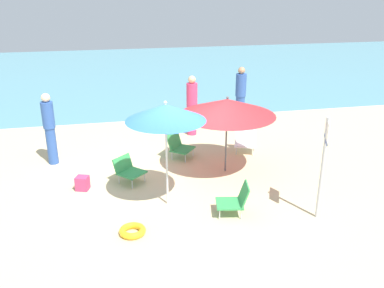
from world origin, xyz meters
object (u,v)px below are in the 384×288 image
(beach_chair_b, at_px, (245,140))
(person_b, at_px, (192,105))
(beach_chair_d, at_px, (236,200))
(umbrella_red, at_px, (227,107))
(umbrella_blue, at_px, (166,113))
(person_a, at_px, (50,128))
(warning_sign, at_px, (324,153))
(beach_bag, at_px, (82,183))
(swim_ring, at_px, (132,231))
(beach_chair_c, at_px, (178,145))
(beach_chair_a, at_px, (128,169))
(person_c, at_px, (241,96))

(beach_chair_b, xyz_separation_m, person_b, (-1.08, 1.58, 0.57))
(beach_chair_d, height_order, person_b, person_b)
(umbrella_red, height_order, umbrella_blue, umbrella_blue)
(beach_chair_d, bearing_deg, person_a, -30.84)
(beach_chair_d, distance_m, warning_sign, 1.81)
(warning_sign, relative_size, beach_bag, 6.45)
(beach_chair_b, relative_size, swim_ring, 1.45)
(umbrella_blue, height_order, swim_ring, umbrella_blue)
(warning_sign, bearing_deg, beach_chair_c, 145.05)
(warning_sign, xyz_separation_m, beach_bag, (-4.33, 2.03, -1.14))
(beach_chair_b, relative_size, beach_chair_d, 1.02)
(beach_chair_c, bearing_deg, beach_chair_d, -41.60)
(beach_chair_a, bearing_deg, swim_ring, -44.89)
(umbrella_blue, relative_size, swim_ring, 4.51)
(person_b, relative_size, swim_ring, 3.68)
(person_b, distance_m, person_c, 1.79)
(umbrella_blue, relative_size, beach_chair_a, 2.78)
(umbrella_blue, bearing_deg, person_b, 71.42)
(umbrella_blue, xyz_separation_m, beach_chair_c, (0.63, 2.28, -1.54))
(beach_chair_c, xyz_separation_m, beach_bag, (-2.30, -1.32, -0.19))
(beach_chair_a, bearing_deg, beach_bag, -122.65)
(warning_sign, bearing_deg, beach_bag, 178.65)
(beach_chair_a, height_order, beach_chair_d, beach_chair_d)
(beach_chair_a, height_order, warning_sign, warning_sign)
(beach_chair_c, xyz_separation_m, person_a, (-3.04, 0.27, 0.55))
(swim_ring, relative_size, beach_bag, 1.55)
(beach_chair_b, distance_m, person_c, 2.40)
(person_a, bearing_deg, swim_ring, -64.63)
(beach_chair_d, xyz_separation_m, person_c, (1.78, 5.22, 0.59))
(person_b, height_order, swim_ring, person_b)
(beach_chair_d, relative_size, beach_bag, 2.21)
(person_a, distance_m, beach_bag, 1.90)
(beach_chair_c, height_order, warning_sign, warning_sign)
(umbrella_blue, bearing_deg, umbrella_red, 38.98)
(umbrella_blue, height_order, beach_chair_a, umbrella_blue)
(umbrella_blue, height_order, beach_chair_c, umbrella_blue)
(umbrella_blue, distance_m, person_c, 5.54)
(umbrella_blue, relative_size, beach_bag, 6.99)
(person_b, xyz_separation_m, person_c, (1.66, 0.67, 0.03))
(person_c, bearing_deg, person_b, 66.25)
(person_c, bearing_deg, person_a, 64.87)
(person_b, height_order, warning_sign, warning_sign)
(umbrella_blue, relative_size, beach_chair_d, 3.16)
(umbrella_red, relative_size, beach_chair_d, 3.25)
(umbrella_red, xyz_separation_m, person_a, (-3.97, 1.29, -0.65))
(umbrella_red, xyz_separation_m, beach_chair_a, (-2.25, -0.11, -1.25))
(beach_chair_c, relative_size, beach_chair_d, 1.17)
(beach_chair_b, xyz_separation_m, beach_chair_d, (-1.20, -2.97, 0.00))
(person_a, relative_size, person_c, 0.98)
(beach_chair_c, bearing_deg, swim_ring, -75.96)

